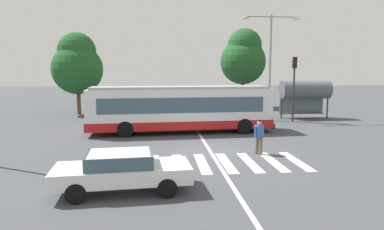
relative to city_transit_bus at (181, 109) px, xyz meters
The scene contains 15 objects.
ground_plane 5.63m from the city_transit_bus, 78.20° to the right, with size 160.00×160.00×0.00m, color #424449.
city_transit_bus is the anchor object (origin of this frame).
pedestrian_crossing_street 7.25m from the city_transit_bus, 61.61° to the right, with size 0.54×0.41×1.72m.
foreground_sedan 11.34m from the city_transit_bus, 103.48° to the right, with size 4.63×2.18×1.35m.
parked_car_white 10.05m from the city_transit_bus, 102.92° to the left, with size 2.14×4.62×1.35m.
parked_car_champagne 9.08m from the city_transit_bus, 86.84° to the left, with size 2.06×4.59×1.35m.
parked_car_charcoal 10.18m from the city_transit_bus, 73.02° to the left, with size 2.08×4.60×1.35m.
parked_car_red 10.79m from the city_transit_bus, 58.08° to the left, with size 2.14×4.62×1.35m.
traffic_light_far_corner 10.41m from the city_transit_bus, 23.88° to the left, with size 0.33×0.32×5.18m.
bus_stop_shelter 12.52m from the city_transit_bus, 27.62° to the left, with size 4.22×1.54×3.25m.
twin_arm_street_lamp 9.71m from the city_transit_bus, 32.53° to the left, with size 4.75×0.32×8.52m.
background_tree_left 14.19m from the city_transit_bus, 130.44° to the left, with size 4.69×4.69×7.65m.
background_tree_right 17.77m from the city_transit_bus, 62.51° to the left, with size 5.06×5.06×8.80m.
crosswalk_painted_stripes 8.00m from the city_transit_bus, 82.59° to the right, with size 7.92×3.34×0.01m.
lane_center_line 3.83m from the city_transit_bus, 70.50° to the right, with size 0.16×24.00×0.01m, color silver.
Camera 1 is at (-2.45, -16.85, 4.00)m, focal length 31.63 mm.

